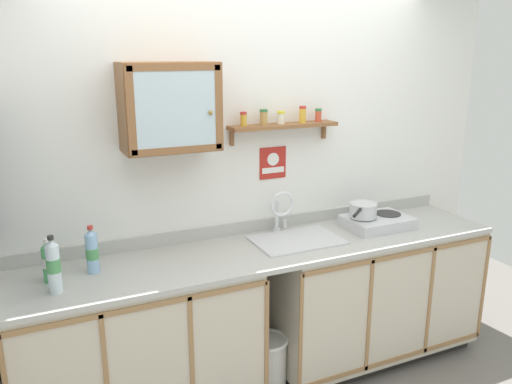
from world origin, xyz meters
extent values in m
cube|color=white|center=(0.00, 0.72, 1.32)|extent=(3.67, 0.05, 2.64)
cube|color=beige|center=(-0.85, 0.39, 0.50)|extent=(1.33, 0.61, 0.83)
cube|color=#997047|center=(-0.85, 0.08, 0.87)|extent=(1.33, 0.01, 0.03)
cube|color=#997047|center=(-1.07, 0.08, 0.50)|extent=(0.02, 0.01, 0.77)
cube|color=#997047|center=(-0.63, 0.08, 0.50)|extent=(0.02, 0.01, 0.77)
cube|color=#997047|center=(-0.18, 0.08, 0.50)|extent=(0.02, 0.01, 0.77)
cube|color=black|center=(0.78, 0.42, 0.04)|extent=(1.45, 0.55, 0.08)
cube|color=beige|center=(0.78, 0.39, 0.50)|extent=(1.47, 0.61, 0.83)
cube|color=#997047|center=(0.78, 0.08, 0.87)|extent=(1.47, 0.01, 0.03)
cube|color=#997047|center=(0.78, 0.08, 0.13)|extent=(1.47, 0.01, 0.03)
cube|color=#997047|center=(0.04, 0.08, 0.50)|extent=(0.02, 0.01, 0.77)
cube|color=#997047|center=(0.53, 0.08, 0.50)|extent=(0.02, 0.01, 0.77)
cube|color=#997047|center=(1.02, 0.08, 0.50)|extent=(0.02, 0.01, 0.77)
cube|color=#997047|center=(1.51, 0.08, 0.50)|extent=(0.02, 0.01, 0.77)
cube|color=#B2B2AD|center=(0.00, 0.39, 0.93)|extent=(3.03, 0.64, 0.03)
cube|color=#B2B2AD|center=(0.00, 0.68, 0.98)|extent=(3.03, 0.02, 0.08)
cube|color=silver|center=(0.19, 0.41, 0.95)|extent=(0.55, 0.38, 0.01)
cube|color=slate|center=(0.19, 0.41, 0.83)|extent=(0.47, 0.30, 0.01)
cube|color=slate|center=(0.19, 0.57, 0.89)|extent=(0.47, 0.01, 0.12)
cube|color=slate|center=(0.19, 0.25, 0.89)|extent=(0.47, 0.01, 0.12)
cylinder|color=#4C4C51|center=(0.19, 0.41, 0.83)|extent=(0.04, 0.04, 0.01)
cylinder|color=silver|center=(0.15, 0.62, 0.96)|extent=(0.05, 0.05, 0.02)
cylinder|color=silver|center=(0.15, 0.62, 1.06)|extent=(0.02, 0.02, 0.19)
torus|color=silver|center=(0.15, 0.54, 1.16)|extent=(0.17, 0.02, 0.17)
cylinder|color=silver|center=(0.21, 0.62, 0.99)|extent=(0.02, 0.02, 0.05)
cube|color=silver|center=(0.81, 0.42, 0.98)|extent=(0.44, 0.32, 0.07)
cylinder|color=#2D2D2D|center=(0.71, 0.44, 1.02)|extent=(0.18, 0.18, 0.01)
cylinder|color=#2D2D2D|center=(0.92, 0.44, 1.02)|extent=(0.18, 0.18, 0.01)
cylinder|color=black|center=(0.71, 0.27, 0.98)|extent=(0.03, 0.02, 0.03)
cylinder|color=black|center=(0.92, 0.27, 0.98)|extent=(0.03, 0.02, 0.03)
cylinder|color=silver|center=(0.71, 0.44, 1.07)|extent=(0.18, 0.18, 0.09)
torus|color=silver|center=(0.71, 0.44, 1.12)|extent=(0.19, 0.19, 0.01)
cylinder|color=black|center=(0.58, 0.33, 1.10)|extent=(0.14, 0.12, 0.02)
cylinder|color=silver|center=(-1.25, 0.28, 1.07)|extent=(0.07, 0.07, 0.25)
cone|color=silver|center=(-1.25, 0.28, 1.21)|extent=(0.06, 0.06, 0.03)
cylinder|color=#262626|center=(-1.25, 0.28, 1.23)|extent=(0.03, 0.03, 0.02)
cylinder|color=#4C9959|center=(-1.25, 0.28, 1.09)|extent=(0.07, 0.07, 0.07)
cylinder|color=#8CB7E0|center=(-1.05, 0.45, 1.05)|extent=(0.07, 0.07, 0.22)
cone|color=#8CB7E0|center=(-1.05, 0.45, 1.18)|extent=(0.06, 0.06, 0.03)
cylinder|color=red|center=(-1.05, 0.45, 1.20)|extent=(0.03, 0.03, 0.02)
cylinder|color=#4C9959|center=(-1.05, 0.45, 1.05)|extent=(0.07, 0.07, 0.06)
cylinder|color=#4CB266|center=(-1.27, 0.43, 1.04)|extent=(0.06, 0.06, 0.19)
cone|color=#4CB266|center=(-1.27, 0.43, 1.15)|extent=(0.06, 0.06, 0.03)
cylinder|color=white|center=(-1.27, 0.43, 1.17)|extent=(0.03, 0.03, 0.02)
cylinder|color=white|center=(-1.27, 0.43, 1.05)|extent=(0.06, 0.06, 0.05)
cube|color=brown|center=(-0.56, 0.57, 1.80)|extent=(0.54, 0.26, 0.49)
cube|color=silver|center=(-0.56, 0.43, 1.80)|extent=(0.44, 0.01, 0.40)
cube|color=brown|center=(-0.80, 0.43, 1.80)|extent=(0.04, 0.01, 0.46)
cube|color=brown|center=(-0.31, 0.43, 1.80)|extent=(0.04, 0.01, 0.46)
cube|color=brown|center=(-0.56, 0.43, 2.02)|extent=(0.50, 0.01, 0.04)
cube|color=brown|center=(-0.56, 0.43, 1.58)|extent=(0.50, 0.01, 0.04)
sphere|color=olive|center=(-0.37, 0.42, 1.78)|extent=(0.02, 0.02, 0.02)
cube|color=brown|center=(0.19, 0.62, 1.65)|extent=(0.73, 0.14, 0.02)
cube|color=brown|center=(-0.14, 0.68, 1.59)|extent=(0.02, 0.03, 0.10)
cube|color=brown|center=(0.53, 0.68, 1.59)|extent=(0.02, 0.03, 0.10)
cylinder|color=gold|center=(-0.08, 0.64, 1.69)|extent=(0.04, 0.04, 0.07)
cylinder|color=red|center=(-0.08, 0.64, 1.74)|extent=(0.04, 0.04, 0.02)
cylinder|color=tan|center=(0.05, 0.63, 1.70)|extent=(0.05, 0.05, 0.08)
cylinder|color=#33723F|center=(0.05, 0.63, 1.75)|extent=(0.05, 0.05, 0.02)
cylinder|color=silver|center=(0.17, 0.63, 1.69)|extent=(0.05, 0.05, 0.07)
cylinder|color=yellow|center=(0.17, 0.63, 1.73)|extent=(0.05, 0.05, 0.02)
cylinder|color=gold|center=(0.32, 0.62, 1.70)|extent=(0.04, 0.04, 0.09)
cylinder|color=red|center=(0.32, 0.62, 1.76)|extent=(0.04, 0.04, 0.02)
cylinder|color=#CC4C33|center=(0.44, 0.62, 1.69)|extent=(0.04, 0.04, 0.07)
cylinder|color=#33723F|center=(0.44, 0.62, 1.74)|extent=(0.04, 0.04, 0.02)
cube|color=#B2261E|center=(0.15, 0.69, 1.40)|extent=(0.19, 0.01, 0.21)
cube|color=white|center=(0.15, 0.69, 1.35)|extent=(0.16, 0.00, 0.04)
cylinder|color=white|center=(0.15, 0.69, 1.42)|extent=(0.08, 0.00, 0.08)
cylinder|color=silver|center=(-0.07, 0.29, 0.19)|extent=(0.23, 0.23, 0.37)
torus|color=white|center=(-0.07, 0.29, 0.37)|extent=(0.26, 0.26, 0.02)
camera|label=1|loc=(-1.31, -2.24, 2.10)|focal=35.86mm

